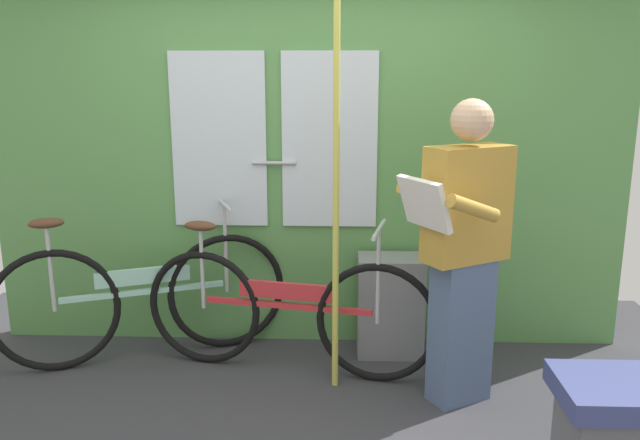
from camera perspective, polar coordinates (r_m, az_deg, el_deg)
ground_plane at (r=3.39m, az=-2.39°, el=-18.93°), size 5.10×4.05×0.04m
train_door_wall at (r=4.13m, az=-1.33°, el=5.54°), size 4.10×0.28×2.36m
bicycle_near_door at (r=3.86m, az=-3.01°, el=-8.10°), size 1.77×0.52×0.93m
bicycle_leaning_behind at (r=4.17m, az=-15.43°, el=-6.65°), size 1.69×0.75×0.97m
passenger_reading_newspaper at (r=3.46m, az=12.63°, el=-2.48°), size 0.62×0.57×1.65m
trash_bin_by_wall at (r=4.15m, az=6.26°, el=-7.54°), size 0.41×0.28×0.64m
handrail_pole at (r=3.47m, az=1.43°, el=2.88°), size 0.04×0.04×2.32m
bench_seat_corner at (r=3.32m, az=26.12°, el=-16.01°), size 0.70×0.44×0.45m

